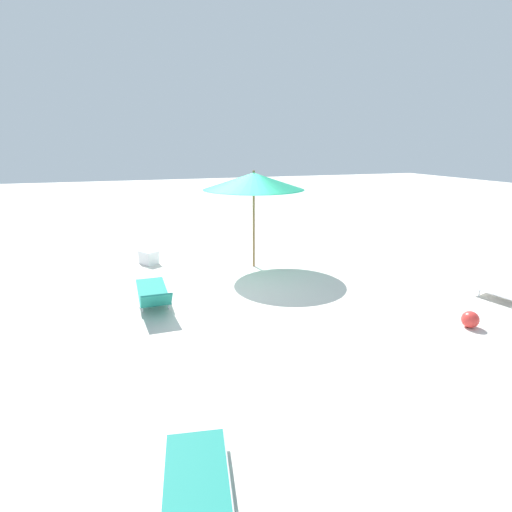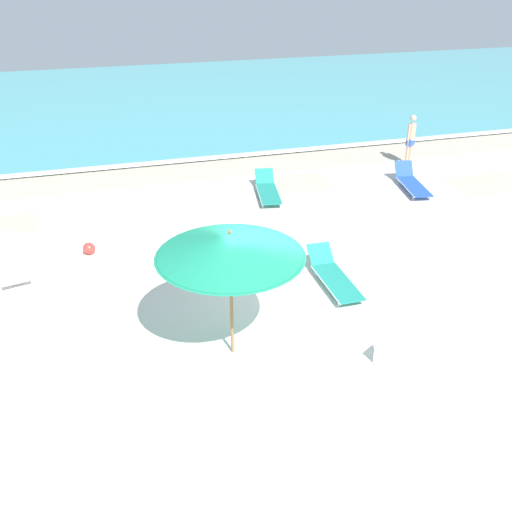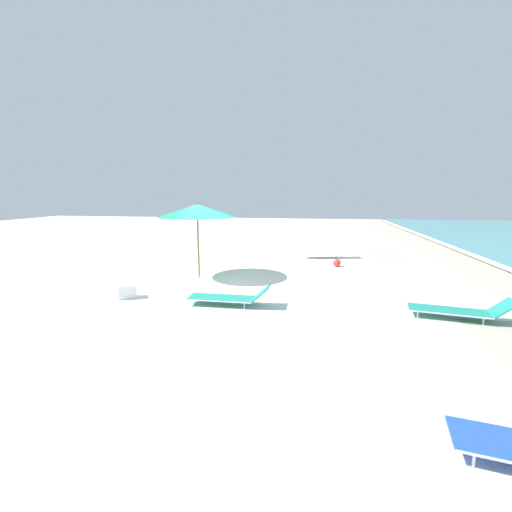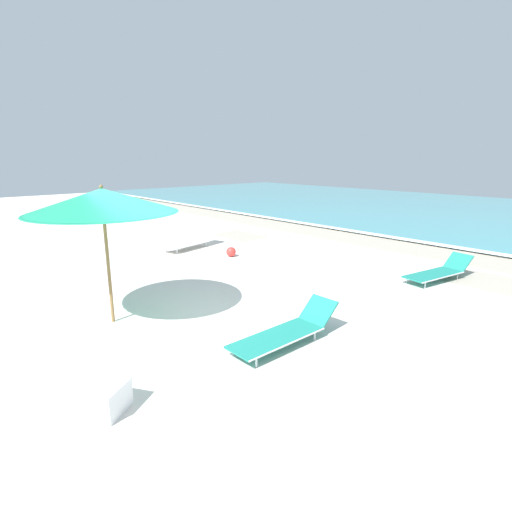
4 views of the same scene
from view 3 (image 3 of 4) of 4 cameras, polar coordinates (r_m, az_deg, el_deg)
ground_plane at (r=10.78m, az=-6.47°, el=-5.44°), size 60.00×60.00×0.16m
beach_umbrella at (r=11.74m, az=-9.76°, el=7.43°), size 2.63×2.63×2.56m
sun_lounger_under_umbrella at (r=8.92m, az=-4.41°, el=-6.81°), size 0.63×2.12×0.56m
sun_lounger_beside_umbrella at (r=9.21m, az=30.77°, el=-7.73°), size 0.95×2.18×0.55m
sun_lounger_near_water_right at (r=15.65m, az=11.93°, el=0.46°), size 1.06×2.22×0.56m
beach_ball at (r=13.87m, az=13.32°, el=-1.12°), size 0.30×0.30×0.30m
cooler_box at (r=10.13m, az=-20.66°, el=-5.52°), size 0.57×0.61×0.37m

